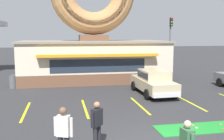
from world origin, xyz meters
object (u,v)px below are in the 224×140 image
at_px(pedestrian_hooded_kid, 97,123).
at_px(trash_bin, 13,81).
at_px(traffic_light_pole, 170,36).
at_px(golf_ball, 190,129).
at_px(car_champagne, 153,81).
at_px(pedestrian_blue_sweater_man, 63,132).

height_order(pedestrian_hooded_kid, trash_bin, pedestrian_hooded_kid).
distance_m(pedestrian_hooded_kid, trash_bin, 12.25).
relative_size(pedestrian_hooded_kid, traffic_light_pole, 0.28).
bearing_deg(pedestrian_hooded_kid, golf_ball, 14.17).
bearing_deg(golf_ball, traffic_light_pole, 69.21).
height_order(trash_bin, traffic_light_pole, traffic_light_pole).
xyz_separation_m(trash_bin, traffic_light_pole, (15.28, 7.34, 3.21)).
bearing_deg(pedestrian_hooded_kid, car_champagne, 57.81).
bearing_deg(pedestrian_blue_sweater_man, golf_ball, 20.06).
bearing_deg(pedestrian_hooded_kid, traffic_light_pole, 60.28).
distance_m(golf_ball, pedestrian_hooded_kid, 4.16).
height_order(pedestrian_blue_sweater_man, pedestrian_hooded_kid, pedestrian_blue_sweater_man).
height_order(golf_ball, traffic_light_pole, traffic_light_pole).
bearing_deg(car_champagne, traffic_light_pole, 62.00).
bearing_deg(golf_ball, car_champagne, 83.37).
xyz_separation_m(pedestrian_hooded_kid, traffic_light_pole, (10.67, 18.69, 2.81)).
distance_m(car_champagne, pedestrian_blue_sweater_man, 10.16).
bearing_deg(golf_ball, trash_bin, 129.62).
bearing_deg(car_champagne, pedestrian_hooded_kid, -122.19).
relative_size(car_champagne, traffic_light_pole, 0.79).
bearing_deg(pedestrian_blue_sweater_man, car_champagne, 55.05).
bearing_deg(car_champagne, trash_bin, 157.43).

